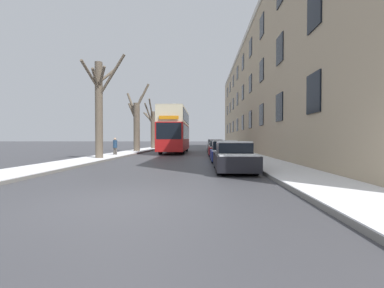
# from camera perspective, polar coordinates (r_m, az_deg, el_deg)

# --- Properties ---
(ground_plane) EXTENTS (320.00, 320.00, 0.00)m
(ground_plane) POSITION_cam_1_polar(r_m,az_deg,el_deg) (6.46, -15.87, -12.26)
(ground_plane) COLOR #424247
(sidewalk_left) EXTENTS (2.47, 130.00, 0.16)m
(sidewalk_left) POSITION_cam_1_polar(r_m,az_deg,el_deg) (59.49, -4.95, -0.27)
(sidewalk_left) COLOR slate
(sidewalk_left) RESTS_ON ground
(sidewalk_right) EXTENTS (2.47, 130.00, 0.16)m
(sidewalk_right) POSITION_cam_1_polar(r_m,az_deg,el_deg) (59.10, 6.12, -0.28)
(sidewalk_right) COLOR slate
(sidewalk_right) RESTS_ON ground
(terrace_facade_right) EXTENTS (9.10, 52.66, 14.01)m
(terrace_facade_right) POSITION_cam_1_polar(r_m,az_deg,el_deg) (34.14, 18.87, 10.34)
(terrace_facade_right) COLOR tan
(terrace_facade_right) RESTS_ON ground
(bare_tree_left_0) EXTENTS (2.46, 3.51, 7.29)m
(bare_tree_left_0) POSITION_cam_1_polar(r_m,az_deg,el_deg) (19.42, -19.87, 8.03)
(bare_tree_left_0) COLOR brown
(bare_tree_left_0) RESTS_ON ground
(bare_tree_left_1) EXTENTS (2.84, 1.18, 7.73)m
(bare_tree_left_1) POSITION_cam_1_polar(r_m,az_deg,el_deg) (29.79, -12.20, 4.51)
(bare_tree_left_1) COLOR brown
(bare_tree_left_1) RESTS_ON ground
(bare_tree_left_2) EXTENTS (1.87, 3.15, 7.27)m
(bare_tree_left_2) POSITION_cam_1_polar(r_m,az_deg,el_deg) (38.61, -8.84, 3.71)
(bare_tree_left_2) COLOR brown
(bare_tree_left_2) RESTS_ON ground
(double_decker_bus) EXTENTS (2.54, 10.10, 4.65)m
(double_decker_bus) POSITION_cam_1_polar(r_m,az_deg,el_deg) (27.90, -3.81, 3.42)
(double_decker_bus) COLOR red
(double_decker_bus) RESTS_ON ground
(parked_car_0) EXTENTS (1.73, 4.13, 1.39)m
(parked_car_0) POSITION_cam_1_polar(r_m,az_deg,el_deg) (12.03, 9.23, -2.94)
(parked_car_0) COLOR black
(parked_car_0) RESTS_ON ground
(parked_car_1) EXTENTS (1.83, 4.50, 1.40)m
(parked_car_1) POSITION_cam_1_polar(r_m,az_deg,el_deg) (17.19, 7.21, -1.72)
(parked_car_1) COLOR navy
(parked_car_1) RESTS_ON ground
(parked_car_2) EXTENTS (1.87, 4.58, 1.36)m
(parked_car_2) POSITION_cam_1_polar(r_m,az_deg,el_deg) (23.15, 5.99, -1.01)
(parked_car_2) COLOR maroon
(parked_car_2) RESTS_ON ground
(parked_car_3) EXTENTS (1.80, 4.29, 1.45)m
(parked_car_3) POSITION_cam_1_polar(r_m,az_deg,el_deg) (29.69, 5.22, -0.50)
(parked_car_3) COLOR slate
(parked_car_3) RESTS_ON ground
(parked_car_4) EXTENTS (1.75, 4.58, 1.45)m
(parked_car_4) POSITION_cam_1_polar(r_m,az_deg,el_deg) (35.04, 4.81, -0.25)
(parked_car_4) COLOR #9EA3AD
(parked_car_4) RESTS_ON ground
(pedestrian_left_sidewalk) EXTENTS (0.35, 0.35, 1.60)m
(pedestrian_left_sidewalk) POSITION_cam_1_polar(r_m,az_deg,el_deg) (22.95, -16.72, -0.47)
(pedestrian_left_sidewalk) COLOR #4C4742
(pedestrian_left_sidewalk) RESTS_ON ground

